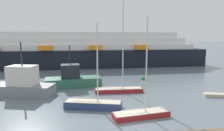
% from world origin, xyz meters
% --- Properties ---
extents(ground_plane, '(600.00, 600.00, 0.00)m').
position_xyz_m(ground_plane, '(0.00, 0.00, 0.00)').
color(ground_plane, slate).
extents(sailboat_0, '(6.47, 2.87, 9.24)m').
position_xyz_m(sailboat_0, '(-3.30, 3.66, 0.53)').
color(sailboat_0, navy).
rests_on(sailboat_0, ground_plane).
extents(sailboat_1, '(5.81, 2.50, 9.77)m').
position_xyz_m(sailboat_1, '(1.34, 0.78, 0.45)').
color(sailboat_1, maroon).
rests_on(sailboat_1, ground_plane).
extents(sailboat_2, '(4.64, 2.39, 7.48)m').
position_xyz_m(sailboat_2, '(13.65, 5.98, 0.35)').
color(sailboat_2, '#BCB29E').
rests_on(sailboat_2, ground_plane).
extents(sailboat_3, '(6.78, 1.58, 12.92)m').
position_xyz_m(sailboat_3, '(0.42, 9.68, 0.63)').
color(sailboat_3, maroon).
rests_on(sailboat_3, ground_plane).
extents(fishing_boat_0, '(9.42, 4.93, 7.16)m').
position_xyz_m(fishing_boat_0, '(-12.95, 9.85, 1.43)').
color(fishing_boat_0, gray).
rests_on(fishing_boat_0, ground_plane).
extents(fishing_boat_1, '(8.97, 4.17, 6.57)m').
position_xyz_m(fishing_boat_1, '(-6.46, 13.78, 1.20)').
color(fishing_boat_1, '#2D6B51').
rests_on(fishing_boat_1, ground_plane).
extents(channel_buoy_0, '(0.75, 0.75, 1.77)m').
position_xyz_m(channel_buoy_0, '(6.03, 17.37, 0.38)').
color(channel_buoy_0, green).
rests_on(channel_buoy_0, ground_plane).
extents(cruise_ship, '(83.05, 16.49, 13.12)m').
position_xyz_m(cruise_ship, '(-14.45, 35.59, 4.15)').
color(cruise_ship, black).
rests_on(cruise_ship, ground_plane).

